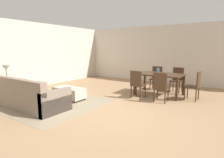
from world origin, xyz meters
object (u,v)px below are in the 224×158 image
book_on_ottoman (69,87)px  dining_table (159,76)px  side_table (7,85)px  dining_chair_far_left (156,76)px  dining_chair_near_left (137,83)px  vase_centerpiece (158,71)px  table_lamp (6,68)px  dining_chair_far_right (177,78)px  dining_chair_head_east (195,84)px  dining_chair_near_right (161,86)px  ottoman_table (69,92)px  couch (30,97)px

book_on_ottoman → dining_table: bearing=44.4°
side_table → dining_chair_far_left: 5.39m
dining_chair_near_left → vase_centerpiece: size_ratio=4.87×
table_lamp → dining_chair_far_right: table_lamp is taller
dining_table → book_on_ottoman: 3.11m
dining_chair_far_left → dining_chair_head_east: bearing=-28.8°
dining_chair_near_right → dining_chair_far_right: size_ratio=1.00×
ottoman_table → table_lamp: size_ratio=2.00×
dining_chair_near_left → book_on_ottoman: dining_chair_near_left is taller
table_lamp → couch: bearing=-5.6°
ottoman_table → dining_table: (2.20, 2.19, 0.45)m
dining_table → dining_chair_head_east: bearing=-1.7°
dining_chair_near_right → dining_chair_far_right: (0.02, 1.74, 0.00)m
table_lamp → dining_chair_near_right: bearing=29.0°
book_on_ottoman → table_lamp: bearing=-147.2°
couch → table_lamp: 1.60m
dining_table → dining_chair_far_left: size_ratio=1.73×
side_table → dining_chair_far_right: dining_chair_far_right is taller
ottoman_table → book_on_ottoman: book_on_ottoman is taller
vase_centerpiece → dining_chair_near_left: bearing=-112.5°
side_table → table_lamp: 0.54m
ottoman_table → side_table: size_ratio=1.78×
couch → vase_centerpiece: size_ratio=11.91×
couch → ottoman_table: (0.29, 1.21, -0.07)m
ottoman_table → dining_chair_far_left: 3.53m
dining_table → dining_chair_far_left: dining_chair_far_left is taller
couch → book_on_ottoman: size_ratio=8.65×
dining_chair_near_left → side_table: bearing=-145.4°
dining_chair_head_east → book_on_ottoman: 4.01m
side_table → book_on_ottoman: (1.70, 1.09, -0.06)m
dining_chair_far_right → vase_centerpiece: 1.02m
side_table → dining_chair_far_left: dining_chair_far_left is taller
side_table → dining_table: (3.91, 3.26, 0.21)m
couch → dining_chair_head_east: size_ratio=2.45×
dining_chair_near_right → dining_chair_far_right: same height
side_table → vase_centerpiece: size_ratio=3.12×
ottoman_table → dining_chair_near_left: (1.76, 1.33, 0.30)m
couch → dining_chair_far_right: bearing=55.9°
dining_chair_near_right → side_table: bearing=-151.0°
side_table → vase_centerpiece: bearing=40.4°
vase_centerpiece → table_lamp: bearing=-139.6°
dining_chair_far_left → dining_chair_head_east: size_ratio=1.00×
table_lamp → side_table: bearing=9.5°
side_table → dining_chair_near_right: size_ratio=0.64×
dining_chair_near_right → book_on_ottoman: size_ratio=3.54×
dining_chair_near_right → dining_chair_far_left: 1.90m
dining_table → dining_chair_far_right: size_ratio=1.73×
ottoman_table → dining_table: bearing=44.9°
book_on_ottoman → side_table: bearing=-147.2°
table_lamp → dining_chair_head_east: size_ratio=0.57×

